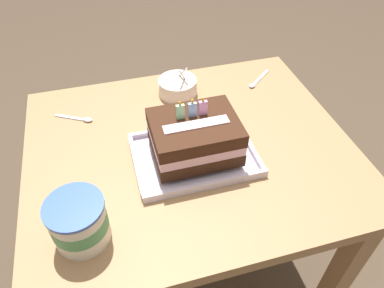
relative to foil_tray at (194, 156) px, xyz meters
The scene contains 8 objects.
ground_plane 0.76m from the foil_tray, 87.77° to the left, with size 8.00×8.00×0.00m, color #4C3D2D.
dining_table 0.14m from the foil_tray, 87.77° to the left, with size 0.93×0.78×0.75m.
foil_tray is the anchor object (origin of this frame).
birthday_cake 0.07m from the foil_tray, 90.00° to the left, with size 0.23×0.18×0.16m.
bowl_stack 0.31m from the foil_tray, 84.42° to the left, with size 0.13×0.13×0.11m.
ice_cream_tub 0.36m from the foil_tray, 150.76° to the right, with size 0.13×0.13×0.12m.
serving_spoon_near_tray 0.43m from the foil_tray, 43.38° to the left, with size 0.11×0.10×0.01m.
serving_spoon_by_bowls 0.39m from the foil_tray, 139.37° to the left, with size 0.12×0.07×0.01m.
Camera 1 is at (-0.20, -0.72, 1.47)m, focal length 33.76 mm.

